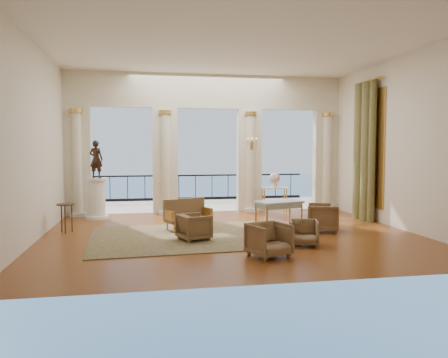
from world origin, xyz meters
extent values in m
plane|color=#442008|center=(0.00, 0.00, 0.00)|extent=(9.00, 9.00, 0.00)
plane|color=beige|center=(0.00, -4.00, 2.25)|extent=(9.00, 0.00, 9.00)
plane|color=beige|center=(-4.50, 0.00, 2.25)|extent=(0.00, 8.00, 8.00)
plane|color=beige|center=(4.50, 0.00, 2.25)|extent=(0.00, 8.00, 8.00)
plane|color=white|center=(0.00, 0.00, 4.50)|extent=(9.00, 9.00, 0.00)
cube|color=beige|center=(0.00, 3.85, 3.95)|extent=(9.00, 0.30, 1.10)
cube|color=beige|center=(-4.10, 3.85, 1.70)|extent=(0.80, 0.30, 3.40)
cylinder|color=beige|center=(-4.10, 3.67, 1.60)|extent=(0.28, 0.28, 3.20)
cylinder|color=gold|center=(-4.10, 3.67, 3.25)|extent=(0.40, 0.40, 0.12)
cube|color=silver|center=(-4.10, 3.67, 0.06)|extent=(0.45, 0.45, 0.12)
cube|color=beige|center=(-1.40, 3.85, 1.70)|extent=(0.80, 0.30, 3.40)
cylinder|color=beige|center=(-1.40, 3.67, 1.60)|extent=(0.28, 0.28, 3.20)
cylinder|color=gold|center=(-1.40, 3.67, 3.25)|extent=(0.40, 0.40, 0.12)
cube|color=silver|center=(-1.40, 3.67, 0.06)|extent=(0.45, 0.45, 0.12)
cube|color=beige|center=(1.40, 3.85, 1.70)|extent=(0.80, 0.30, 3.40)
cylinder|color=beige|center=(1.40, 3.67, 1.60)|extent=(0.28, 0.28, 3.20)
cylinder|color=gold|center=(1.40, 3.67, 3.25)|extent=(0.40, 0.40, 0.12)
cube|color=silver|center=(1.40, 3.67, 0.06)|extent=(0.45, 0.45, 0.12)
cube|color=beige|center=(4.10, 3.85, 1.70)|extent=(0.80, 0.30, 3.40)
cylinder|color=beige|center=(4.10, 3.67, 1.60)|extent=(0.28, 0.28, 3.20)
cylinder|color=gold|center=(4.10, 3.67, 3.25)|extent=(0.40, 0.40, 0.12)
cube|color=silver|center=(4.10, 3.67, 0.06)|extent=(0.45, 0.45, 0.12)
cube|color=#BAAF9A|center=(0.00, 5.80, -0.05)|extent=(10.00, 3.60, 0.10)
cube|color=black|center=(0.00, 7.40, 1.00)|extent=(9.00, 0.06, 0.06)
cube|color=black|center=(0.00, 7.40, 0.05)|extent=(9.00, 0.06, 0.10)
cylinder|color=black|center=(0.00, 7.40, 0.50)|extent=(0.03, 0.03, 1.00)
cylinder|color=black|center=(-4.10, 7.40, 0.50)|extent=(0.03, 0.03, 1.00)
cylinder|color=black|center=(4.10, 7.40, 0.50)|extent=(0.03, 0.03, 1.00)
cylinder|color=#4C3823|center=(2.00, 6.60, 2.10)|extent=(0.20, 0.20, 4.20)
plane|color=#2C6486|center=(0.00, 60.00, -6.00)|extent=(160.00, 160.00, 0.00)
cylinder|color=#4B4A24|center=(4.30, 1.05, 2.00)|extent=(0.26, 0.26, 4.00)
cylinder|color=#4B4A24|center=(4.26, 1.50, 2.00)|extent=(0.32, 0.32, 4.00)
cylinder|color=#4B4A24|center=(4.30, 1.95, 2.00)|extent=(0.26, 0.26, 4.00)
cylinder|color=gold|center=(4.35, 1.50, 4.05)|extent=(0.08, 1.40, 0.08)
cube|color=gold|center=(4.47, 1.50, 2.10)|extent=(0.04, 1.60, 3.40)
cube|color=gold|center=(1.40, 3.53, 2.20)|extent=(0.10, 0.04, 0.25)
cylinder|color=gold|center=(1.26, 3.45, 2.30)|extent=(0.02, 0.02, 0.22)
cylinder|color=gold|center=(1.40, 3.45, 2.30)|extent=(0.02, 0.02, 0.22)
cylinder|color=gold|center=(1.54, 3.45, 2.30)|extent=(0.02, 0.02, 0.22)
cube|color=#32361D|center=(-1.09, -0.14, 0.01)|extent=(4.66, 3.72, 0.02)
imported|color=#4D371E|center=(0.30, -2.31, 0.36)|extent=(0.89, 0.86, 0.73)
imported|color=#4D371E|center=(1.32, -1.50, 0.31)|extent=(0.73, 0.71, 0.62)
imported|color=#4D371E|center=(2.38, -0.02, 0.39)|extent=(0.94, 0.97, 0.77)
imported|color=#4D371E|center=(-0.96, -0.53, 0.33)|extent=(0.80, 0.82, 0.67)
cube|color=#4D371E|center=(-0.96, 0.78, 0.27)|extent=(1.29, 0.92, 0.09)
cube|color=#4D371E|center=(-1.05, 0.99, 0.55)|extent=(1.13, 0.53, 0.49)
cube|color=gold|center=(-1.47, 0.56, 0.43)|extent=(0.26, 0.48, 0.23)
cube|color=gold|center=(-0.44, 1.00, 0.43)|extent=(0.26, 0.48, 0.23)
cylinder|color=gold|center=(-1.35, 0.40, 0.11)|extent=(0.04, 0.04, 0.22)
cylinder|color=gold|center=(-0.41, 0.80, 0.11)|extent=(0.04, 0.04, 0.22)
cylinder|color=gold|center=(-1.51, 0.76, 0.11)|extent=(0.04, 0.04, 0.22)
cylinder|color=gold|center=(-0.56, 1.16, 0.11)|extent=(0.04, 0.04, 0.22)
cube|color=#9AB1C1|center=(1.26, 0.10, 0.76)|extent=(1.27, 0.92, 0.05)
cylinder|color=gold|center=(0.84, -0.29, 0.36)|extent=(0.05, 0.05, 0.73)
cylinder|color=gold|center=(1.83, 0.00, 0.36)|extent=(0.05, 0.05, 0.73)
cylinder|color=gold|center=(0.69, 0.20, 0.36)|extent=(0.05, 0.05, 0.73)
cylinder|color=gold|center=(1.68, 0.50, 0.36)|extent=(0.05, 0.05, 0.73)
cylinder|color=silver|center=(-3.47, 3.03, 0.04)|extent=(0.67, 0.67, 0.09)
cylinder|color=silver|center=(-3.47, 3.03, 0.61)|extent=(0.49, 0.49, 1.07)
cylinder|color=silver|center=(-3.47, 3.03, 1.19)|extent=(0.62, 0.62, 0.07)
imported|color=black|center=(-3.47, 3.03, 1.78)|extent=(0.47, 0.39, 1.12)
cube|color=silver|center=(2.20, 3.55, 0.79)|extent=(0.91, 0.53, 0.05)
cylinder|color=gold|center=(1.80, 3.53, 0.38)|extent=(0.04, 0.04, 0.76)
cylinder|color=gold|center=(2.54, 3.34, 0.38)|extent=(0.04, 0.04, 0.76)
cylinder|color=gold|center=(1.86, 3.76, 0.38)|extent=(0.04, 0.04, 0.76)
cylinder|color=gold|center=(2.60, 3.57, 0.38)|extent=(0.04, 0.04, 0.76)
cylinder|color=silver|center=(2.20, 3.55, 0.93)|extent=(0.18, 0.18, 0.23)
sphere|color=pink|center=(2.20, 3.55, 1.12)|extent=(0.37, 0.37, 0.37)
cylinder|color=black|center=(-4.00, 0.93, 0.71)|extent=(0.45, 0.45, 0.03)
cylinder|color=black|center=(-3.87, 1.00, 0.35)|extent=(0.03, 0.03, 0.70)
cylinder|color=black|center=(-4.12, 1.01, 0.35)|extent=(0.03, 0.03, 0.70)
cylinder|color=black|center=(-4.00, 0.79, 0.35)|extent=(0.03, 0.03, 0.70)
camera|label=1|loc=(-2.07, -10.38, 2.10)|focal=35.00mm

